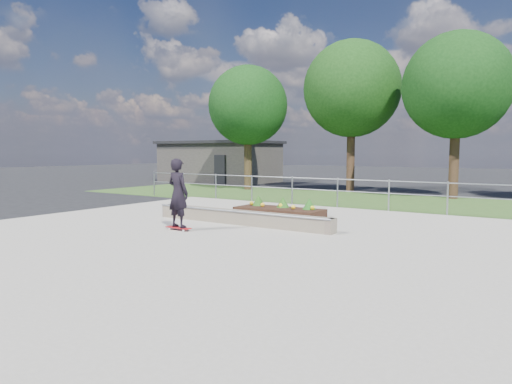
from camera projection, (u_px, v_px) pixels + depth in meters
ground at (216, 240)px, 11.44m from camera, size 120.00×120.00×0.00m
grass_verge at (369, 201)px, 20.57m from camera, size 30.00×8.00×0.02m
concrete_slab at (216, 238)px, 11.44m from camera, size 15.00×15.00×0.06m
fence at (338, 189)px, 17.60m from camera, size 20.06×0.06×1.20m
building at (220, 161)px, 33.96m from camera, size 8.40×5.40×3.00m
tree_far_left at (248, 106)px, 26.22m from camera, size 4.55×4.55×7.15m
tree_mid_left at (352, 89)px, 24.78m from camera, size 5.25×5.25×8.25m
tree_mid_right at (457, 86)px, 20.95m from camera, size 4.90×4.90×7.70m
grind_ledge at (240, 217)px, 13.49m from camera, size 6.00×0.44×0.43m
planter_bed at (280, 210)px, 15.41m from camera, size 3.00×1.20×0.61m
skateboarder at (178, 193)px, 12.37m from camera, size 0.80×0.50×1.96m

